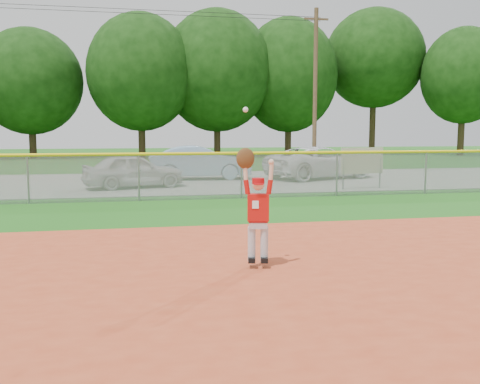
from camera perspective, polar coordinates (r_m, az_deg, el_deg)
name	(u,v)px	position (r m, az deg, el deg)	size (l,w,h in m)	color
ground	(147,296)	(7.57, -9.86, -10.85)	(120.00, 120.00, 0.00)	#1A5713
parking_strip	(138,183)	(23.33, -10.85, 1.00)	(44.00, 10.00, 0.03)	gray
car_white_a	(134,171)	(21.13, -11.28, 2.24)	(1.55, 3.86, 1.31)	silver
car_blue	(199,163)	(24.34, -4.34, 3.14)	(1.59, 4.57, 1.50)	#84A9C5
car_white_b	(320,162)	(25.02, 8.53, 3.14)	(2.43, 5.27, 1.46)	white
sponsor_sign	(362,162)	(20.90, 12.89, 3.16)	(1.79, 0.27, 1.60)	gray
outfield_fence	(139,174)	(17.28, -10.75, 1.95)	(40.06, 0.10, 1.55)	gray
power_lines	(154,84)	(29.35, -9.15, 11.29)	(19.40, 0.24, 9.00)	#4C3823
tree_line	(146,65)	(45.45, -10.04, 13.21)	(62.37, 13.00, 14.43)	#422D1C
ballplayer	(256,206)	(8.60, 1.74, -1.47)	(0.62, 0.31, 2.49)	silver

